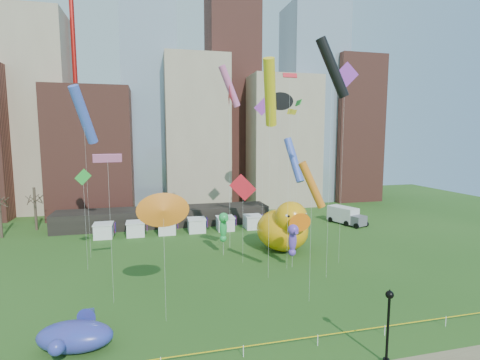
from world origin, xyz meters
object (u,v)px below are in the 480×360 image
object	(u,v)px
box_truck	(345,215)
whale_inflatable	(76,334)
lamppost	(388,318)
seahorse_purple	(293,237)
seahorse_green	(223,225)
big_duck	(284,227)
small_duck	(299,232)

from	to	relation	value
box_truck	whale_inflatable	bearing A→B (deg)	-163.20
box_truck	lamppost	bearing A→B (deg)	-136.56
seahorse_purple	whale_inflatable	world-z (taller)	seahorse_purple
seahorse_green	seahorse_purple	xyz separation A→B (m)	(7.43, -6.66, -0.43)
big_duck	seahorse_green	xyz separation A→B (m)	(-8.72, 0.23, 0.83)
small_duck	seahorse_green	xyz separation A→B (m)	(-13.15, -4.58, 3.00)
seahorse_green	lamppost	xyz separation A→B (m)	(6.75, -26.16, -0.86)
big_duck	small_duck	bearing A→B (deg)	41.18
seahorse_purple	box_truck	distance (m)	26.28
big_duck	box_truck	world-z (taller)	big_duck
seahorse_green	lamppost	size ratio (longest dim) A/B	1.07
small_duck	seahorse_green	bearing A→B (deg)	-151.39
lamppost	small_duck	bearing A→B (deg)	78.24
big_duck	box_truck	size ratio (longest dim) A/B	1.31
big_duck	small_duck	distance (m)	6.89
big_duck	seahorse_purple	bearing A→B (deg)	-107.53
small_duck	lamppost	size ratio (longest dim) A/B	0.69
seahorse_green	lamppost	distance (m)	27.04
small_duck	whale_inflatable	xyz separation A→B (m)	(-28.46, -23.41, -0.12)
big_duck	lamppost	bearing A→B (deg)	-100.49
whale_inflatable	box_truck	distance (m)	51.36
seahorse_green	box_truck	world-z (taller)	seahorse_green
box_truck	seahorse_green	bearing A→B (deg)	-174.97
seahorse_purple	lamppost	bearing A→B (deg)	-93.40
seahorse_purple	lamppost	distance (m)	19.52
seahorse_green	box_truck	bearing A→B (deg)	13.23
big_duck	lamppost	distance (m)	26.01
whale_inflatable	lamppost	world-z (taller)	lamppost
big_duck	seahorse_purple	size ratio (longest dim) A/B	1.84
seahorse_green	lamppost	world-z (taller)	seahorse_green
whale_inflatable	seahorse_green	bearing A→B (deg)	62.94
small_duck	lamppost	bearing A→B (deg)	-92.34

